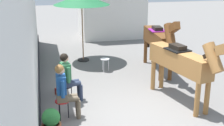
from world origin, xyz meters
TOP-DOWN VIEW (x-y plane):
  - ground_plane at (0.00, 3.00)m, footprint 40.00×40.00m
  - pub_facade_wall at (-2.55, 1.50)m, footprint 0.34×14.00m
  - distant_cottage at (1.40, 9.07)m, footprint 3.40×2.60m
  - seated_visitor_near at (-1.77, 0.33)m, footprint 0.61×0.49m
  - seated_visitor_far at (-1.59, 1.27)m, footprint 0.61×0.48m
  - saddled_horse_near at (1.35, 0.56)m, footprint 0.95×2.95m
  - saddled_horse_far at (1.68, 3.05)m, footprint 0.61×3.00m
  - flower_planter_far at (-2.13, -0.40)m, footprint 0.43×0.43m
  - cafe_parasol at (-0.67, 4.95)m, footprint 2.10×2.10m
  - spare_stool_white at (-0.11, 3.54)m, footprint 0.32×0.32m
  - satchel_bag at (-1.81, 1.89)m, footprint 0.29×0.27m

SIDE VIEW (x-z plane):
  - ground_plane at x=0.00m, z-range 0.00..0.00m
  - satchel_bag at x=-1.81m, z-range 0.00..0.20m
  - flower_planter_far at x=-2.13m, z-range 0.01..0.65m
  - spare_stool_white at x=-0.11m, z-range 0.17..0.63m
  - seated_visitor_near at x=-1.77m, z-range 0.08..1.47m
  - seated_visitor_far at x=-1.59m, z-range 0.08..1.47m
  - saddled_horse_near at x=1.35m, z-range 0.13..2.19m
  - saddled_horse_far at x=1.68m, z-range 0.13..2.19m
  - pub_facade_wall at x=-2.55m, z-range -0.16..3.24m
  - distant_cottage at x=1.40m, z-range 0.05..3.55m
  - cafe_parasol at x=-0.67m, z-range 1.07..3.65m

